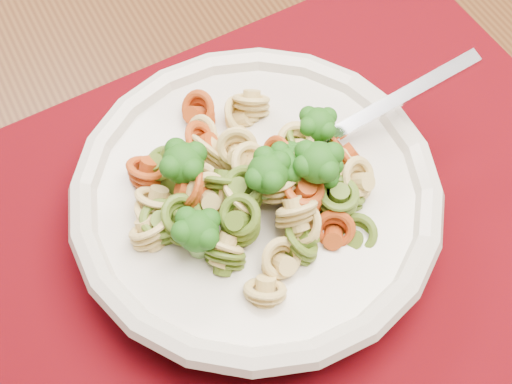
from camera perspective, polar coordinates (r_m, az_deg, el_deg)
dining_table at (r=0.69m, az=-1.36°, el=3.25°), size 1.36×0.97×0.70m
placemat at (r=0.52m, az=2.90°, el=-3.04°), size 0.53×0.43×0.00m
pasta_bowl at (r=0.50m, az=0.00°, el=-0.60°), size 0.26×0.26×0.05m
pasta_broccoli_heap at (r=0.49m, az=0.00°, el=0.37°), size 0.22×0.22×0.06m
fork at (r=0.50m, az=3.99°, el=3.36°), size 0.18×0.06×0.08m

